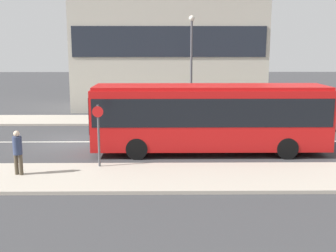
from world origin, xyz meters
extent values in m
plane|color=#3A3A3D|center=(0.00, 0.00, 0.00)|extent=(120.00, 120.00, 0.00)
cube|color=#B2A899|center=(0.00, -6.25, 0.07)|extent=(44.00, 3.50, 0.13)
cube|color=#B2A899|center=(0.00, 6.25, 0.07)|extent=(44.00, 3.50, 0.13)
cube|color=silver|center=(0.00, 0.00, 0.00)|extent=(41.80, 0.16, 0.01)
cube|color=#1E232D|center=(5.09, 9.47, 5.24)|extent=(14.08, 0.08, 2.20)
cube|color=red|center=(6.81, -2.32, 1.67)|extent=(10.73, 2.50, 2.72)
cube|color=black|center=(6.81, -2.32, 2.08)|extent=(10.52, 2.53, 1.25)
cube|color=red|center=(6.81, -2.32, 3.10)|extent=(10.57, 2.30, 0.14)
cube|color=black|center=(1.42, -2.32, 1.92)|extent=(0.05, 2.20, 1.63)
cube|color=yellow|center=(1.42, -2.32, 2.82)|extent=(0.04, 1.75, 0.32)
cylinder|color=black|center=(3.48, -3.46, 0.48)|extent=(0.96, 0.28, 0.96)
cylinder|color=black|center=(3.48, -1.18, 0.48)|extent=(0.96, 0.28, 0.96)
cylinder|color=black|center=(10.14, -3.46, 0.48)|extent=(0.96, 0.28, 0.96)
cylinder|color=black|center=(10.14, -1.18, 0.48)|extent=(0.96, 0.28, 0.96)
cube|color=#4C5156|center=(13.07, 3.25, 0.49)|extent=(3.97, 1.70, 0.68)
cube|color=#21262B|center=(12.95, 3.25, 1.14)|extent=(2.19, 1.49, 0.62)
cylinder|color=black|center=(14.30, 2.49, 0.30)|extent=(0.60, 0.18, 0.60)
cylinder|color=black|center=(14.30, 4.01, 0.30)|extent=(0.60, 0.18, 0.60)
cylinder|color=black|center=(11.84, 2.49, 0.30)|extent=(0.60, 0.18, 0.60)
cylinder|color=black|center=(11.84, 4.01, 0.30)|extent=(0.60, 0.18, 0.60)
cylinder|color=#4C4233|center=(-0.92, -6.04, 0.52)|extent=(0.15, 0.15, 0.79)
cylinder|color=#4C4233|center=(-0.73, -6.10, 0.52)|extent=(0.15, 0.15, 0.79)
cylinder|color=#2D3856|center=(-0.83, -6.07, 1.26)|extent=(0.34, 0.34, 0.69)
sphere|color=beige|center=(-0.83, -6.07, 1.72)|extent=(0.22, 0.22, 0.22)
cylinder|color=#4C4C51|center=(2.06, -4.98, 1.39)|extent=(0.09, 0.09, 2.52)
cylinder|color=red|center=(2.06, -5.04, 2.38)|extent=(0.44, 0.03, 0.44)
cylinder|color=#4C4C51|center=(6.42, 5.07, 3.31)|extent=(0.14, 0.14, 6.36)
sphere|color=silver|center=(6.42, 5.07, 6.60)|extent=(0.36, 0.36, 0.36)
camera|label=1|loc=(4.66, -21.50, 4.94)|focal=45.00mm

